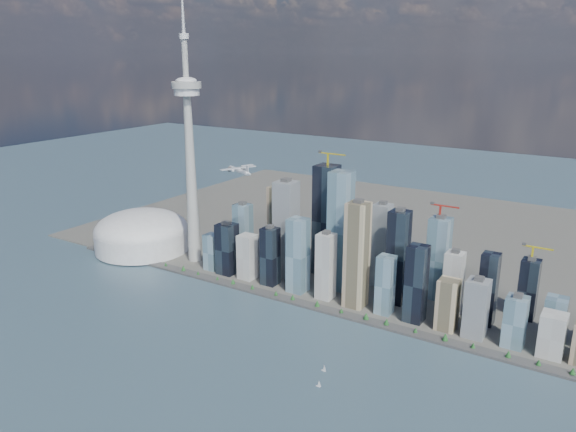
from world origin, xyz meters
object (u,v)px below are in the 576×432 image
Objects in this scene: needle_tower at (189,148)px; dome_stadium at (142,233)px; sailboat_west at (324,369)px; sailboat_east at (319,385)px; airplane at (239,170)px.

needle_tower is 2.75× the size of dome_stadium.
sailboat_west is (425.00, -223.05, -232.43)m from needle_tower.
needle_tower reaches higher than dome_stadium.
sailboat_east is at bearing -30.65° from needle_tower.
airplane is at bearing 138.95° from sailboat_east.
airplane is at bearing 158.50° from sailboat_west.
dome_stadium is (-140.00, -10.00, -196.40)m from needle_tower.
airplane reaches higher than sailboat_east.
sailboat_east is (576.89, -248.86, -36.35)m from dome_stadium.
sailboat_west is at bearing -6.06° from airplane.
needle_tower is 7.90× the size of airplane.
airplane is at bearing -12.51° from dome_stadium.
sailboat_west reaches higher than sailboat_east.
airplane is (181.97, -81.44, -9.81)m from needle_tower.
needle_tower is 199.60m from airplane.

